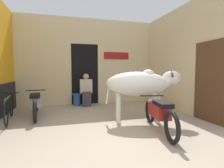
# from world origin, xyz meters

# --- Properties ---
(ground_plane) EXTENTS (30.00, 30.00, 0.00)m
(ground_plane) POSITION_xyz_m (0.00, 0.00, 0.00)
(ground_plane) COLOR tan
(wall_back_with_doorway) EXTENTS (5.37, 0.93, 3.40)m
(wall_back_with_doorway) POSITION_xyz_m (-0.05, 4.35, 1.52)
(wall_back_with_doorway) COLOR beige
(wall_back_with_doorway) RESTS_ON ground_plane
(wall_right_with_door) EXTENTS (0.22, 4.10, 3.40)m
(wall_right_with_door) POSITION_xyz_m (2.77, 2.00, 1.67)
(wall_right_with_door) COLOR beige
(wall_right_with_door) RESTS_ON ground_plane
(cow) EXTENTS (2.02, 1.03, 1.39)m
(cow) POSITION_xyz_m (0.98, 1.27, 0.99)
(cow) COLOR silver
(cow) RESTS_ON ground_plane
(motorcycle_near) EXTENTS (0.59, 1.89, 0.73)m
(motorcycle_near) POSITION_xyz_m (1.03, 0.42, 0.42)
(motorcycle_near) COLOR black
(motorcycle_near) RESTS_ON ground_plane
(motorcycle_far) EXTENTS (0.58, 1.92, 0.73)m
(motorcycle_far) POSITION_xyz_m (-1.77, 2.50, 0.41)
(motorcycle_far) COLOR black
(motorcycle_far) RESTS_ON ground_plane
(bicycle) EXTENTS (0.44, 1.78, 0.71)m
(bicycle) POSITION_xyz_m (-2.39, 2.23, 0.36)
(bicycle) COLOR black
(bicycle) RESTS_ON ground_plane
(shopkeeper_seated) EXTENTS (0.46, 0.34, 1.22)m
(shopkeeper_seated) POSITION_xyz_m (-0.15, 3.65, 0.64)
(shopkeeper_seated) COLOR #3D3842
(shopkeeper_seated) RESTS_ON ground_plane
(plastic_stool) EXTENTS (0.38, 0.38, 0.45)m
(plastic_stool) POSITION_xyz_m (-0.49, 3.85, 0.24)
(plastic_stool) COLOR #2856B2
(plastic_stool) RESTS_ON ground_plane
(bucket) EXTENTS (0.26, 0.26, 0.26)m
(bucket) POSITION_xyz_m (2.34, 2.34, 0.13)
(bucket) COLOR #C63D33
(bucket) RESTS_ON ground_plane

